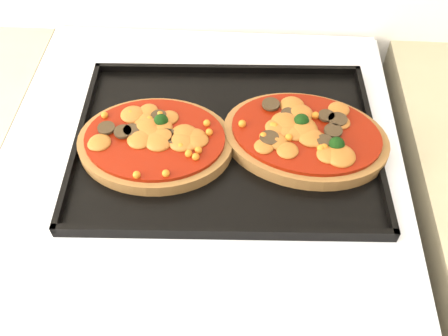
# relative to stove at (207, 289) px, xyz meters

# --- Properties ---
(stove) EXTENTS (0.60, 0.60, 0.91)m
(stove) POSITION_rel_stove_xyz_m (0.00, 0.00, 0.00)
(stove) COLOR silver
(stove) RESTS_ON floor
(baking_tray) EXTENTS (0.45, 0.34, 0.02)m
(baking_tray) POSITION_rel_stove_xyz_m (0.04, 0.01, 0.47)
(baking_tray) COLOR black
(baking_tray) RESTS_ON stove
(pizza_left) EXTENTS (0.22, 0.17, 0.03)m
(pizza_left) POSITION_rel_stove_xyz_m (-0.06, -0.01, 0.48)
(pizza_left) COLOR brown
(pizza_left) RESTS_ON baking_tray
(pizza_right) EXTENTS (0.26, 0.21, 0.03)m
(pizza_right) POSITION_rel_stove_xyz_m (0.15, 0.02, 0.48)
(pizza_right) COLOR brown
(pizza_right) RESTS_ON baking_tray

